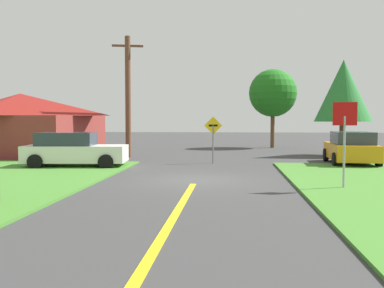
# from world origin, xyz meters

# --- Properties ---
(ground_plane) EXTENTS (120.00, 120.00, 0.00)m
(ground_plane) POSITION_xyz_m (0.00, 0.00, 0.00)
(ground_plane) COLOR #3A3A3A
(lane_stripe_center) EXTENTS (0.20, 14.00, 0.01)m
(lane_stripe_center) POSITION_xyz_m (0.00, -8.00, 0.01)
(lane_stripe_center) COLOR yellow
(lane_stripe_center) RESTS_ON ground
(stop_sign) EXTENTS (0.72, 0.17, 2.75)m
(stop_sign) POSITION_xyz_m (4.82, -1.78, 1.93)
(stop_sign) COLOR #9EA0A8
(stop_sign) RESTS_ON ground
(parked_car_near_building) EXTENTS (4.73, 2.31, 1.62)m
(parked_car_near_building) POSITION_xyz_m (-5.96, 3.70, 0.81)
(parked_car_near_building) COLOR white
(parked_car_near_building) RESTS_ON ground
(car_on_crossroad) EXTENTS (2.38, 4.44, 1.62)m
(car_on_crossroad) POSITION_xyz_m (7.17, 6.27, 0.81)
(car_on_crossroad) COLOR orange
(car_on_crossroad) RESTS_ON ground
(utility_pole_mid) EXTENTS (1.78, 0.53, 7.03)m
(utility_pole_mid) POSITION_xyz_m (-4.72, 9.30, 3.62)
(utility_pole_mid) COLOR brown
(utility_pole_mid) RESTS_ON ground
(direction_sign) EXTENTS (0.90, 0.20, 2.36)m
(direction_sign) POSITION_xyz_m (0.38, 6.19, 1.47)
(direction_sign) COLOR slate
(direction_sign) RESTS_ON ground
(oak_tree_left) EXTENTS (3.71, 3.71, 6.14)m
(oak_tree_left) POSITION_xyz_m (4.50, 18.84, 4.26)
(oak_tree_left) COLOR brown
(oak_tree_left) RESTS_ON ground
(pine_tree_center) EXTENTS (3.40, 3.40, 5.83)m
(pine_tree_center) POSITION_xyz_m (8.03, 11.48, 3.94)
(pine_tree_center) COLOR brown
(pine_tree_center) RESTS_ON ground
(barn) EXTENTS (9.33, 7.09, 3.79)m
(barn) POSITION_xyz_m (-11.52, 9.80, 1.90)
(barn) COLOR maroon
(barn) RESTS_ON ground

